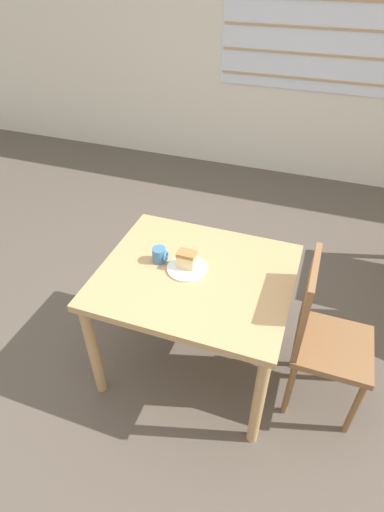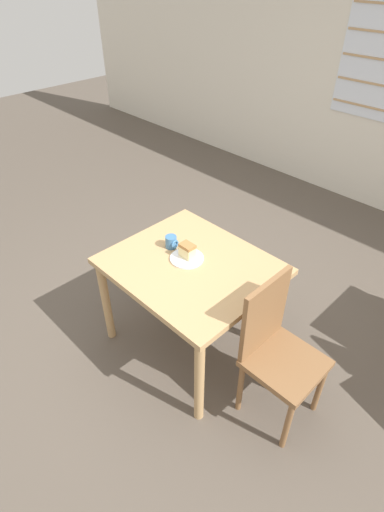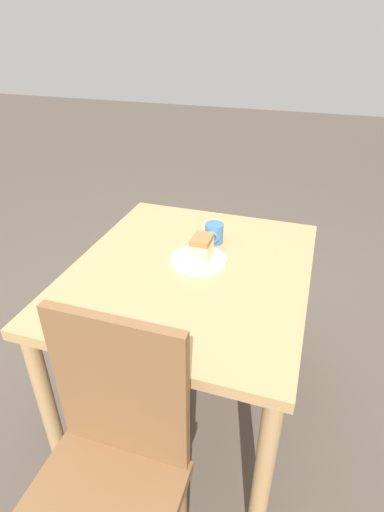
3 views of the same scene
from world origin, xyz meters
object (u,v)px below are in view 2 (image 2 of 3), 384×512
(chair_near_window, at_px, (277,349))
(cake_slice, at_px, (187,250))
(coffee_mug, at_px, (171,242))
(dining_table_near, at_px, (191,276))
(plate, at_px, (187,258))

(chair_near_window, relative_size, cake_slice, 9.86)
(chair_near_window, relative_size, coffee_mug, 11.31)
(dining_table_near, bearing_deg, chair_near_window, -0.24)
(plate, bearing_deg, dining_table_near, -15.82)
(cake_slice, bearing_deg, plate, -58.61)
(coffee_mug, bearing_deg, dining_table_near, -8.34)
(dining_table_near, distance_m, cake_slice, 0.17)
(chair_near_window, bearing_deg, coffee_mug, 87.81)
(dining_table_near, height_order, cake_slice, cake_slice)
(cake_slice, relative_size, coffee_mug, 1.15)
(dining_table_near, xyz_separation_m, chair_near_window, (0.71, -0.00, -0.12))
(dining_table_near, bearing_deg, coffee_mug, 171.66)
(plate, relative_size, cake_slice, 2.25)
(cake_slice, xyz_separation_m, coffee_mug, (-0.16, 0.01, -0.02))
(cake_slice, bearing_deg, coffee_mug, 178.09)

